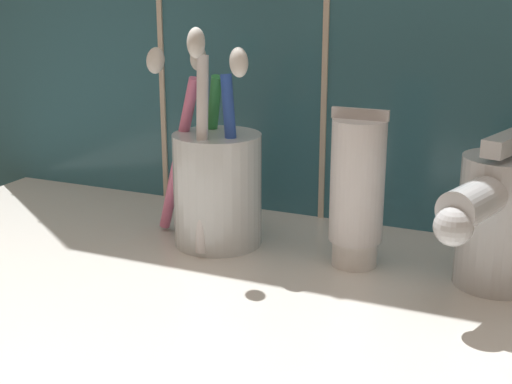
{
  "coord_description": "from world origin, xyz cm",
  "views": [
    {
      "loc": [
        20.86,
        -40.94,
        22.89
      ],
      "look_at": [
        1.5,
        3.32,
        8.39
      ],
      "focal_mm": 50.0,
      "sensor_mm": 36.0,
      "label": 1
    }
  ],
  "objects": [
    {
      "name": "toothbrush_cup",
      "position": [
        -4.2,
        8.26,
        7.18
      ],
      "size": [
        11.16,
        9.62,
        17.71
      ],
      "color": "silver",
      "rests_on": "sink_counter"
    },
    {
      "name": "toothpaste_tube",
      "position": [
        7.48,
        8.29,
        7.87
      ],
      "size": [
        4.22,
        4.02,
        11.99
      ],
      "color": "white",
      "rests_on": "sink_counter"
    },
    {
      "name": "sink_counter",
      "position": [
        0.0,
        0.0,
        1.0
      ],
      "size": [
        64.91,
        36.74,
        2.0
      ],
      "primitive_type": "cube",
      "color": "silver",
      "rests_on": "ground"
    },
    {
      "name": "sink_faucet",
      "position": [
        17.45,
        8.03,
        7.21
      ],
      "size": [
        6.43,
        11.63,
        10.91
      ],
      "rotation": [
        0.0,
        0.0,
        -1.86
      ],
      "color": "silver",
      "rests_on": "sink_counter"
    }
  ]
}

